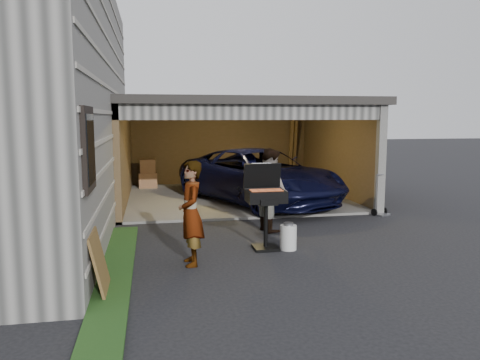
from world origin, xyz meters
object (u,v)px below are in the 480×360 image
(propane_tank, at_px, (288,237))
(plywood_panel, at_px, (100,263))
(man, at_px, (271,190))
(hand_truck, at_px, (381,207))
(minivan, at_px, (259,178))
(bbq_grill, at_px, (265,199))
(woman, at_px, (191,213))

(propane_tank, relative_size, plywood_panel, 0.52)
(man, bearing_deg, plywood_panel, 120.63)
(hand_truck, bearing_deg, man, 173.05)
(minivan, bearing_deg, propane_tank, -120.49)
(man, height_order, propane_tank, man)
(man, height_order, hand_truck, man)
(man, bearing_deg, propane_tank, 164.80)
(minivan, height_order, hand_truck, minivan)
(bbq_grill, bearing_deg, woman, -154.10)
(minivan, bearing_deg, bbq_grill, -125.93)
(woman, xyz_separation_m, propane_tank, (1.81, 0.55, -0.63))
(bbq_grill, height_order, plywood_panel, bbq_grill)
(bbq_grill, relative_size, propane_tank, 3.43)
(woman, relative_size, hand_truck, 1.67)
(bbq_grill, bearing_deg, man, 71.68)
(man, distance_m, plywood_panel, 4.47)
(propane_tank, height_order, hand_truck, hand_truck)
(minivan, bearing_deg, woman, -139.11)
(minivan, bearing_deg, man, -122.65)
(plywood_panel, bearing_deg, hand_truck, 33.07)
(man, xyz_separation_m, propane_tank, (-0.05, -1.49, -0.65))
(propane_tank, bearing_deg, minivan, 83.92)
(bbq_grill, bearing_deg, propane_tank, -19.07)
(man, distance_m, propane_tank, 1.63)
(woman, relative_size, man, 0.97)
(woman, distance_m, propane_tank, 2.00)
(hand_truck, bearing_deg, minivan, 119.00)
(man, bearing_deg, minivan, -21.63)
(woman, bearing_deg, hand_truck, 116.92)
(woman, height_order, hand_truck, woman)
(minivan, distance_m, hand_truck, 3.32)
(minivan, height_order, bbq_grill, bbq_grill)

